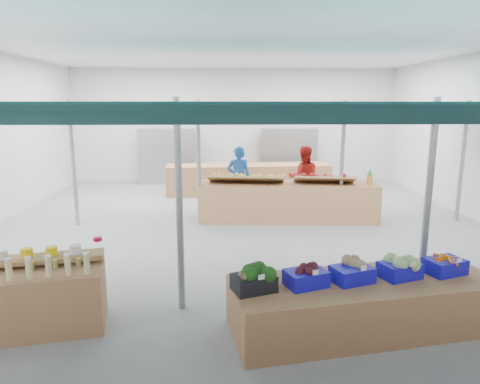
{
  "coord_description": "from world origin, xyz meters",
  "views": [
    {
      "loc": [
        -0.36,
        -9.78,
        2.91
      ],
      "look_at": [
        -0.07,
        -1.6,
        1.21
      ],
      "focal_mm": 32.0,
      "sensor_mm": 36.0,
      "label": 1
    }
  ],
  "objects_px": {
    "bottle_shelf": "(31,297)",
    "veg_counter": "(364,304)",
    "vendor_left": "(239,178)",
    "fruit_counter": "(287,201)",
    "vendor_right": "(303,178)"
  },
  "relations": [
    {
      "from": "bottle_shelf",
      "to": "veg_counter",
      "type": "relative_size",
      "value": 0.56
    },
    {
      "from": "veg_counter",
      "to": "vendor_left",
      "type": "xyz_separation_m",
      "value": [
        -1.43,
        6.51,
        0.55
      ]
    },
    {
      "from": "vendor_left",
      "to": "fruit_counter",
      "type": "bearing_deg",
      "value": 141.11
    },
    {
      "from": "veg_counter",
      "to": "vendor_left",
      "type": "height_order",
      "value": "vendor_left"
    },
    {
      "from": "veg_counter",
      "to": "vendor_left",
      "type": "distance_m",
      "value": 6.69
    },
    {
      "from": "veg_counter",
      "to": "vendor_right",
      "type": "distance_m",
      "value": 6.54
    },
    {
      "from": "veg_counter",
      "to": "vendor_right",
      "type": "height_order",
      "value": "vendor_right"
    },
    {
      "from": "bottle_shelf",
      "to": "vendor_left",
      "type": "relative_size",
      "value": 1.1
    },
    {
      "from": "veg_counter",
      "to": "fruit_counter",
      "type": "xyz_separation_m",
      "value": [
        -0.23,
        5.41,
        0.14
      ]
    },
    {
      "from": "vendor_left",
      "to": "vendor_right",
      "type": "bearing_deg",
      "value": -176.37
    },
    {
      "from": "vendor_right",
      "to": "veg_counter",
      "type": "bearing_deg",
      "value": 90.37
    },
    {
      "from": "fruit_counter",
      "to": "vendor_right",
      "type": "distance_m",
      "value": 1.32
    },
    {
      "from": "vendor_right",
      "to": "fruit_counter",
      "type": "bearing_deg",
      "value": 65.01
    },
    {
      "from": "bottle_shelf",
      "to": "fruit_counter",
      "type": "bearing_deg",
      "value": 40.6
    },
    {
      "from": "bottle_shelf",
      "to": "veg_counter",
      "type": "xyz_separation_m",
      "value": [
        4.34,
        -0.15,
        -0.11
      ]
    }
  ]
}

